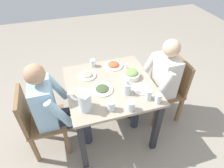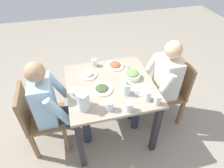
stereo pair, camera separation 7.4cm
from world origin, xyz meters
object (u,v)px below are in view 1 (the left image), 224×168
Objects in this scene: diner_far at (54,106)px; chair_far at (37,120)px; water_glass_far_right at (111,106)px; plate_yoghurt at (142,89)px; water_glass_by_pitcher at (158,98)px; water_glass_near_left at (149,95)px; salt_shaker at (126,66)px; plate_rice_curry at (113,65)px; plate_fries at (79,94)px; water_glass_far_left at (93,63)px; chair_near at (171,87)px; plate_beans at (88,75)px; dining_table at (110,93)px; diner_near at (158,81)px; plate_dolmas at (102,89)px; oil_carafe at (127,89)px; salad_bowl at (131,74)px; water_glass_center at (131,106)px.

chair_far is at bearing 90.00° from diner_far.
diner_far is 12.32× the size of water_glass_far_right.
water_glass_by_pitcher reaches higher than plate_yoghurt.
chair_far is at bearing 74.82° from water_glass_near_left.
salt_shaker is at bearing -74.57° from diner_far.
plate_fries is (-0.38, 0.47, -0.00)m from plate_rice_curry.
plate_fries is 1.85× the size of water_glass_by_pitcher.
plate_fries is 1.74× the size of water_glass_near_left.
chair_near is at bearing -110.47° from water_glass_far_left.
diner_far is at bearing 118.71° from plate_beans.
dining_table is at bearing -88.68° from chair_far.
diner_near is 0.51m from water_glass_near_left.
plate_dolmas is 0.46m from salt_shaker.
chair_near is 0.65m from salt_shaker.
chair_near is 1.06m from plate_beans.
diner_far is 21.27× the size of salt_shaker.
water_glass_near_left is (0.07, 0.07, 0.00)m from water_glass_by_pitcher.
oil_carafe is (-0.00, 0.16, 0.04)m from plate_yoghurt.
diner_near is 0.42m from plate_yoghurt.
diner_near is 10.77× the size of water_glass_near_left.
water_glass_far_right is (-0.66, 0.22, 0.03)m from plate_rice_curry.
plate_yoghurt is at bearing -98.38° from chair_far.
diner_near reaches higher than salad_bowl.
plate_rice_curry is (0.38, -0.24, 0.01)m from plate_dolmas.
water_glass_far_left reaches higher than dining_table.
water_glass_by_pitcher is at bearing -137.31° from dining_table.
plate_yoghurt is 1.73× the size of water_glass_near_left.
diner_far is at bearing 57.14° from water_glass_far_right.
plate_rice_curry is 2.33× the size of water_glass_center.
plate_beans is 0.50m from oil_carafe.
salt_shaker is at bearing 3.35° from water_glass_near_left.
water_glass_far_left reaches higher than plate_rice_curry.
plate_rice_curry reaches higher than plate_beans.
water_glass_far_left is (0.34, 0.91, 0.32)m from chair_near.
chair_far reaches higher than plate_beans.
dining_table is 0.82m from chair_far.
salt_shaker is at bearing -19.27° from oil_carafe.
diner_far is 6.37× the size of salad_bowl.
water_glass_near_left is (-0.32, -0.29, 0.18)m from dining_table.
water_glass_far_right is (0.04, 0.45, -0.00)m from water_glass_by_pitcher.
chair_near is 0.91m from water_glass_center.
chair_near is at bearing -46.17° from water_glass_by_pitcher.
salad_bowl is at bearing -85.52° from diner_far.
oil_carafe is at bearing -146.17° from dining_table.
water_glass_near_left reaches higher than plate_rice_curry.
plate_beans is 3.48× the size of salt_shaker.
chair_near reaches higher than water_glass_center.
chair_far reaches higher than water_glass_far_left.
oil_carafe is (-0.16, -0.72, 0.19)m from diner_far.
salt_shaker is (0.61, 0.10, -0.02)m from water_glass_by_pitcher.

